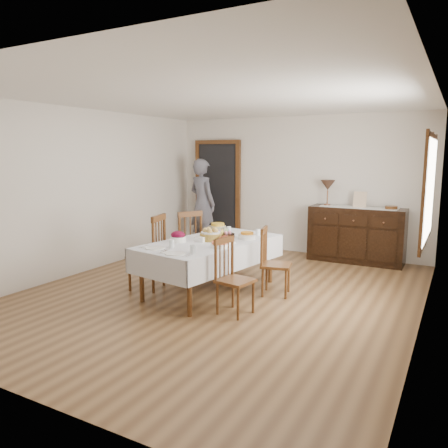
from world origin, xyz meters
The scene contains 26 objects.
ground centered at (0.00, 0.00, 0.00)m, with size 6.00×6.00×0.00m, color brown.
room_shell centered at (-0.15, 0.42, 1.64)m, with size 5.02×6.02×2.65m.
dining_table centered at (-0.17, 0.02, 0.63)m, with size 1.39×2.23×0.72m.
chair_left_near centered at (-0.98, -0.27, 0.54)m, with size 0.53×0.53×1.06m.
chair_left_far centered at (-0.92, 0.56, 0.52)m, with size 0.58×0.58×1.03m.
chair_right_near centered at (0.48, -0.57, 0.46)m, with size 0.43×0.43×0.91m.
chair_right_far centered at (0.63, 0.31, 0.46)m, with size 0.46×0.46×0.92m.
sideboard centered at (1.23, 2.72, 0.49)m, with size 1.62×0.58×0.97m.
person centered at (-1.79, 2.47, 0.96)m, with size 0.60×0.38×1.92m, color slate.
bread_basket centered at (-0.18, 0.05, 0.79)m, with size 0.30×0.30×0.18m.
egg_basket centered at (-0.13, 0.37, 0.75)m, with size 0.28×0.28×0.10m.
ham_platter_a centered at (-0.35, 0.29, 0.74)m, with size 0.30×0.30×0.11m.
ham_platter_b centered at (0.06, 0.02, 0.75)m, with size 0.29×0.29×0.11m.
beet_bowl centered at (-0.51, -0.26, 0.78)m, with size 0.22×0.22×0.15m.
carrot_bowl centered at (0.21, 0.38, 0.76)m, with size 0.24×0.24×0.10m.
pineapple_bowl centered at (-0.44, 0.71, 0.77)m, with size 0.25×0.25×0.13m.
casserole_dish centered at (0.15, -0.30, 0.75)m, with size 0.23×0.23×0.07m.
butter_dish centered at (-0.26, -0.11, 0.75)m, with size 0.15×0.11×0.07m.
setting_left centered at (-0.49, -0.68, 0.74)m, with size 0.44×0.31×0.10m.
setting_right centered at (-0.09, -0.82, 0.74)m, with size 0.44×0.31×0.10m.
glass_far_a centered at (-0.23, 0.66, 0.77)m, with size 0.07×0.07×0.10m.
glass_far_b centered at (0.24, 0.70, 0.76)m, with size 0.07×0.07×0.09m.
runner centered at (1.25, 2.69, 0.98)m, with size 1.30×0.35×0.01m.
table_lamp centered at (0.69, 2.73, 1.33)m, with size 0.26×0.26×0.46m.
picture_frame centered at (1.27, 2.68, 1.11)m, with size 0.22×0.08×0.28m.
deco_bowl centered at (1.79, 2.68, 1.00)m, with size 0.20×0.20×0.06m.
Camera 1 is at (2.80, -5.03, 1.88)m, focal length 35.00 mm.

